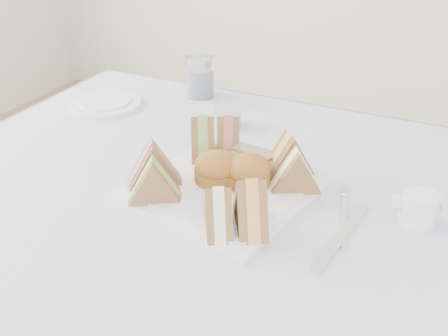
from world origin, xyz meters
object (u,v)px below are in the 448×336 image
at_px(water_glass, 200,77).
at_px(creamer_jug, 419,208).
at_px(table, 176,333).
at_px(serving_plate, 224,189).

xyz_separation_m(water_glass, creamer_jug, (0.58, -0.35, -0.03)).
relative_size(table, creamer_jug, 14.80).
xyz_separation_m(serving_plate, creamer_jug, (0.33, 0.05, 0.02)).
relative_size(water_glass, creamer_jug, 1.74).
bearing_deg(serving_plate, creamer_jug, 21.18).
height_order(table, water_glass, water_glass).
distance_m(serving_plate, creamer_jug, 0.33).
relative_size(serving_plate, creamer_jug, 4.76).
relative_size(table, water_glass, 8.50).
bearing_deg(water_glass, table, -70.36).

